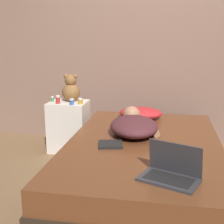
{
  "coord_description": "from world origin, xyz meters",
  "views": [
    {
      "loc": [
        0.18,
        -2.53,
        1.31
      ],
      "look_at": [
        -0.32,
        0.25,
        0.61
      ],
      "focal_mm": 50.0,
      "sensor_mm": 36.0,
      "label": 1
    }
  ],
  "objects_px": {
    "bottle_amber": "(80,101)",
    "bottle_green": "(52,99)",
    "laptop": "(171,171)",
    "bottle_red": "(58,100)",
    "book": "(110,144)",
    "person_lying": "(134,125)",
    "bottle_blue": "(72,102)",
    "teddy_bear": "(71,89)",
    "pillow": "(141,113)"
  },
  "relations": [
    {
      "from": "teddy_bear",
      "to": "book",
      "type": "bearing_deg",
      "value": -57.18
    },
    {
      "from": "bottle_red",
      "to": "bottle_green",
      "type": "height_order",
      "value": "bottle_red"
    },
    {
      "from": "laptop",
      "to": "bottle_green",
      "type": "height_order",
      "value": "laptop"
    },
    {
      "from": "teddy_bear",
      "to": "bottle_red",
      "type": "height_order",
      "value": "teddy_bear"
    },
    {
      "from": "laptop",
      "to": "bottle_amber",
      "type": "relative_size",
      "value": 6.34
    },
    {
      "from": "person_lying",
      "to": "bottle_amber",
      "type": "relative_size",
      "value": 11.92
    },
    {
      "from": "laptop",
      "to": "book",
      "type": "distance_m",
      "value": 0.71
    },
    {
      "from": "teddy_bear",
      "to": "bottle_amber",
      "type": "bearing_deg",
      "value": -42.42
    },
    {
      "from": "laptop",
      "to": "pillow",
      "type": "bearing_deg",
      "value": 124.34
    },
    {
      "from": "pillow",
      "to": "bottle_green",
      "type": "height_order",
      "value": "bottle_green"
    },
    {
      "from": "laptop",
      "to": "bottle_blue",
      "type": "xyz_separation_m",
      "value": [
        -1.06,
        1.33,
        0.13
      ]
    },
    {
      "from": "pillow",
      "to": "person_lying",
      "type": "xyz_separation_m",
      "value": [
        -0.02,
        -0.52,
        0.02
      ]
    },
    {
      "from": "bottle_red",
      "to": "bottle_amber",
      "type": "distance_m",
      "value": 0.25
    },
    {
      "from": "laptop",
      "to": "teddy_bear",
      "type": "height_order",
      "value": "teddy_bear"
    },
    {
      "from": "person_lying",
      "to": "teddy_bear",
      "type": "distance_m",
      "value": 1.02
    },
    {
      "from": "bottle_red",
      "to": "bottle_amber",
      "type": "xyz_separation_m",
      "value": [
        0.25,
        0.02,
        -0.01
      ]
    },
    {
      "from": "teddy_bear",
      "to": "bottle_green",
      "type": "height_order",
      "value": "teddy_bear"
    },
    {
      "from": "bottle_red",
      "to": "book",
      "type": "bearing_deg",
      "value": -48.37
    },
    {
      "from": "laptop",
      "to": "bottle_red",
      "type": "distance_m",
      "value": 1.84
    },
    {
      "from": "pillow",
      "to": "laptop",
      "type": "xyz_separation_m",
      "value": [
        0.32,
        -1.42,
        -0.01
      ]
    },
    {
      "from": "person_lying",
      "to": "laptop",
      "type": "xyz_separation_m",
      "value": [
        0.33,
        -0.91,
        -0.03
      ]
    },
    {
      "from": "bottle_red",
      "to": "bottle_green",
      "type": "xyz_separation_m",
      "value": [
        -0.1,
        0.1,
        -0.02
      ]
    },
    {
      "from": "bottle_red",
      "to": "bottle_blue",
      "type": "relative_size",
      "value": 1.37
    },
    {
      "from": "teddy_bear",
      "to": "bottle_blue",
      "type": "xyz_separation_m",
      "value": [
        0.07,
        -0.19,
        -0.1
      ]
    },
    {
      "from": "bottle_amber",
      "to": "bottle_green",
      "type": "xyz_separation_m",
      "value": [
        -0.35,
        0.07,
        -0.0
      ]
    },
    {
      "from": "bottle_blue",
      "to": "bottle_amber",
      "type": "bearing_deg",
      "value": 33.85
    },
    {
      "from": "pillow",
      "to": "bottle_red",
      "type": "xyz_separation_m",
      "value": [
        -0.91,
        -0.06,
        0.13
      ]
    },
    {
      "from": "pillow",
      "to": "teddy_bear",
      "type": "distance_m",
      "value": 0.84
    },
    {
      "from": "teddy_bear",
      "to": "bottle_green",
      "type": "distance_m",
      "value": 0.24
    },
    {
      "from": "laptop",
      "to": "teddy_bear",
      "type": "xyz_separation_m",
      "value": [
        -1.12,
        1.52,
        0.23
      ]
    },
    {
      "from": "bottle_amber",
      "to": "pillow",
      "type": "bearing_deg",
      "value": 3.54
    },
    {
      "from": "person_lying",
      "to": "bottle_red",
      "type": "distance_m",
      "value": 1.01
    },
    {
      "from": "bottle_green",
      "to": "person_lying",
      "type": "bearing_deg",
      "value": -28.92
    },
    {
      "from": "pillow",
      "to": "book",
      "type": "height_order",
      "value": "pillow"
    },
    {
      "from": "pillow",
      "to": "bottle_amber",
      "type": "relative_size",
      "value": 7.06
    },
    {
      "from": "book",
      "to": "bottle_green",
      "type": "bearing_deg",
      "value": 132.17
    },
    {
      "from": "bottle_red",
      "to": "bottle_blue",
      "type": "height_order",
      "value": "bottle_red"
    },
    {
      "from": "bottle_red",
      "to": "bottle_blue",
      "type": "xyz_separation_m",
      "value": [
        0.17,
        -0.03,
        -0.01
      ]
    },
    {
      "from": "bottle_amber",
      "to": "bottle_green",
      "type": "bearing_deg",
      "value": 168.13
    },
    {
      "from": "pillow",
      "to": "teddy_bear",
      "type": "bearing_deg",
      "value": 173.36
    },
    {
      "from": "person_lying",
      "to": "teddy_bear",
      "type": "height_order",
      "value": "teddy_bear"
    },
    {
      "from": "laptop",
      "to": "person_lying",
      "type": "bearing_deg",
      "value": 131.95
    },
    {
      "from": "pillow",
      "to": "bottle_amber",
      "type": "height_order",
      "value": "bottle_amber"
    },
    {
      "from": "bottle_amber",
      "to": "bottle_green",
      "type": "distance_m",
      "value": 0.36
    },
    {
      "from": "laptop",
      "to": "bottle_blue",
      "type": "distance_m",
      "value": 1.7
    },
    {
      "from": "bottle_amber",
      "to": "book",
      "type": "relative_size",
      "value": 0.29
    },
    {
      "from": "person_lying",
      "to": "bottle_green",
      "type": "relative_size",
      "value": 12.84
    },
    {
      "from": "bottle_red",
      "to": "book",
      "type": "xyz_separation_m",
      "value": [
        0.74,
        -0.84,
        -0.18
      ]
    },
    {
      "from": "teddy_bear",
      "to": "bottle_blue",
      "type": "distance_m",
      "value": 0.23
    },
    {
      "from": "pillow",
      "to": "bottle_green",
      "type": "bearing_deg",
      "value": 178.13
    }
  ]
}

